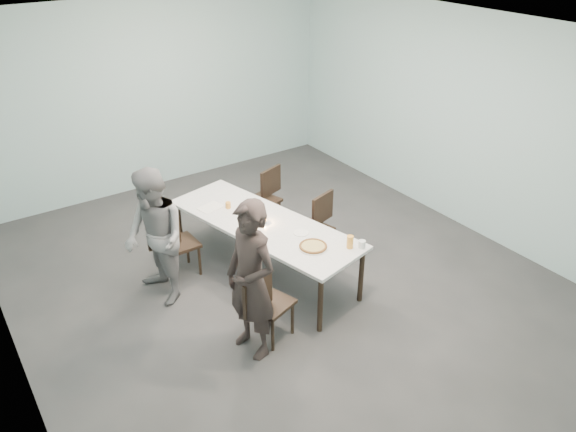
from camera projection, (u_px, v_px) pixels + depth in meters
ground at (279, 279)px, 7.05m from camera, size 7.00×7.00×0.00m
room_shell at (278, 126)px, 6.07m from camera, size 6.02×7.02×3.01m
table at (264, 226)px, 6.83m from camera, size 1.46×2.74×0.75m
chair_near_left at (265, 302)px, 5.83m from camera, size 0.65×0.53×0.87m
chair_far_left at (173, 241)px, 6.90m from camera, size 0.61×0.42×0.87m
chair_near_right at (317, 223)px, 7.29m from camera, size 0.65×0.52×0.87m
chair_far_right at (266, 195)px, 8.01m from camera, size 0.65×0.53×0.87m
diner_near at (251, 281)px, 5.54m from camera, size 0.52×0.70×1.73m
diner_far at (155, 238)px, 6.34m from camera, size 0.67×0.84×1.65m
pizza at (313, 246)px, 6.28m from camera, size 0.34×0.34×0.04m
side_plate at (301, 233)px, 6.57m from camera, size 0.18×0.18×0.01m
beer_glass at (350, 242)px, 6.26m from camera, size 0.08×0.08×0.15m
water_tumbler at (362, 244)px, 6.27m from camera, size 0.08×0.08×0.09m
tealight at (265, 221)px, 6.78m from camera, size 0.06×0.06×0.05m
amber_tumbler at (228, 205)px, 7.10m from camera, size 0.07×0.07×0.08m
menu at (211, 207)px, 7.13m from camera, size 0.34×0.28×0.01m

